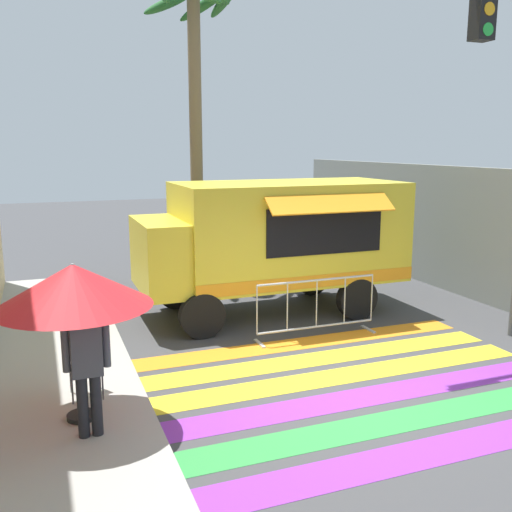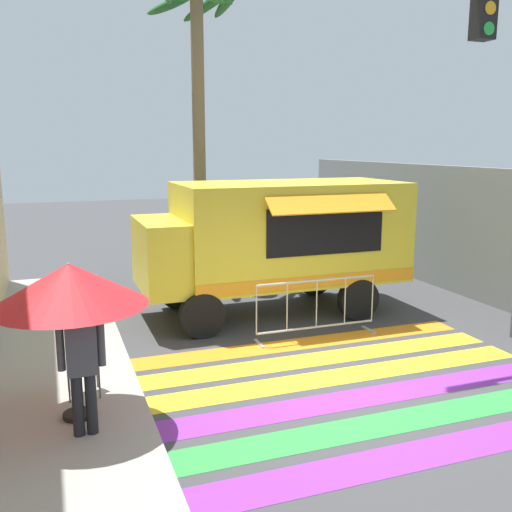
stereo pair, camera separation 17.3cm
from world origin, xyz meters
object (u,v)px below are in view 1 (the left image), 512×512
(patio_umbrella, at_px, (74,286))
(barricade_front, at_px, (316,308))
(traffic_signal_pole, at_px, (504,90))
(palm_tree, at_px, (195,66))
(folding_chair, at_px, (84,356))
(vendor_person, at_px, (87,363))
(food_truck, at_px, (269,236))

(patio_umbrella, xyz_separation_m, barricade_front, (4.24, 2.02, -1.26))
(traffic_signal_pole, distance_m, palm_tree, 7.11)
(folding_chair, bearing_deg, palm_tree, 39.53)
(vendor_person, bearing_deg, patio_umbrella, 93.09)
(food_truck, height_order, vendor_person, food_truck)
(food_truck, height_order, patio_umbrella, food_truck)
(patio_umbrella, distance_m, barricade_front, 4.86)
(folding_chair, distance_m, barricade_front, 4.32)
(folding_chair, height_order, barricade_front, barricade_front)
(traffic_signal_pole, xyz_separation_m, vendor_person, (-6.92, -1.27, -3.31))
(barricade_front, bearing_deg, palm_tree, 100.07)
(patio_umbrella, bearing_deg, palm_tree, 63.72)
(vendor_person, xyz_separation_m, palm_tree, (3.31, 7.32, 4.26))
(patio_umbrella, xyz_separation_m, palm_tree, (3.38, 6.85, 3.47))
(palm_tree, bearing_deg, vendor_person, -114.35)
(folding_chair, bearing_deg, food_truck, 15.23)
(barricade_front, distance_m, palm_tree, 6.82)
(patio_umbrella, distance_m, folding_chair, 1.36)
(vendor_person, height_order, barricade_front, vendor_person)
(folding_chair, relative_size, palm_tree, 0.12)
(folding_chair, bearing_deg, traffic_signal_pole, -21.84)
(patio_umbrella, xyz_separation_m, folding_chair, (0.12, 0.73, -1.14))
(barricade_front, bearing_deg, food_truck, 97.11)
(traffic_signal_pole, distance_m, barricade_front, 4.83)
(patio_umbrella, height_order, folding_chair, patio_umbrella)
(vendor_person, bearing_deg, palm_tree, 60.44)
(barricade_front, bearing_deg, patio_umbrella, -154.54)
(traffic_signal_pole, bearing_deg, palm_tree, 120.77)
(food_truck, bearing_deg, patio_umbrella, -137.09)
(food_truck, distance_m, patio_umbrella, 5.50)
(food_truck, distance_m, barricade_front, 2.04)
(barricade_front, relative_size, palm_tree, 0.32)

